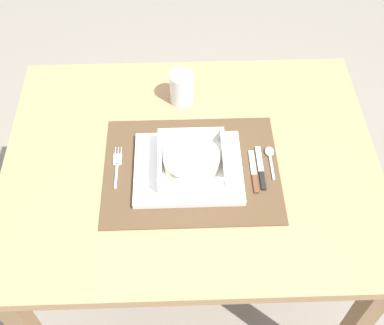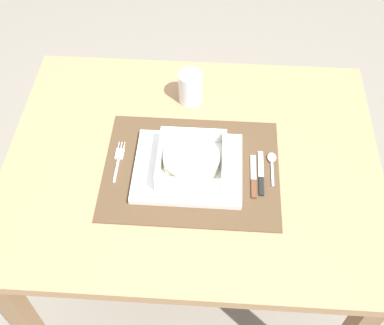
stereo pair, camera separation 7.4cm
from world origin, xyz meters
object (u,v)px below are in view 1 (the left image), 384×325
fork (117,164)px  drinking_glass (182,89)px  porridge_bowl (192,161)px  spoon (270,155)px  butter_knife (261,170)px  dining_table (191,182)px  bread_knife (254,174)px

fork → drinking_glass: size_ratio=1.40×
porridge_bowl → spoon: size_ratio=1.60×
fork → butter_knife: (0.37, -0.03, 0.00)m
butter_knife → drinking_glass: size_ratio=1.47×
dining_table → drinking_glass: (-0.02, 0.22, 0.15)m
porridge_bowl → drinking_glass: (-0.02, 0.26, 0.00)m
porridge_bowl → spoon: bearing=11.0°
butter_knife → porridge_bowl: bearing=176.3°
spoon → bread_knife: spoon is taller
butter_knife → drinking_glass: 0.34m
dining_table → porridge_bowl: (0.00, -0.04, 0.14)m
dining_table → bread_knife: bread_knife is taller
fork → butter_knife: butter_knife is taller
spoon → drinking_glass: drinking_glass is taller
dining_table → drinking_glass: drinking_glass is taller
porridge_bowl → butter_knife: 0.18m
fork → drinking_glass: (0.17, 0.24, 0.04)m
dining_table → porridge_bowl: size_ratio=5.79×
drinking_glass → fork: bearing=-126.3°
dining_table → porridge_bowl: bearing=-88.3°
porridge_bowl → fork: bearing=172.8°
butter_knife → drinking_glass: (-0.20, 0.27, 0.04)m
dining_table → porridge_bowl: porridge_bowl is taller
spoon → butter_knife: size_ratio=0.76×
porridge_bowl → butter_knife: (0.18, -0.01, -0.03)m
porridge_bowl → bread_knife: porridge_bowl is taller
fork → drinking_glass: drinking_glass is taller
dining_table → fork: 0.22m
porridge_bowl → spoon: (0.21, 0.04, -0.03)m
fork → dining_table: bearing=3.0°
spoon → bread_knife: 0.08m
drinking_glass → dining_table: bearing=-84.8°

